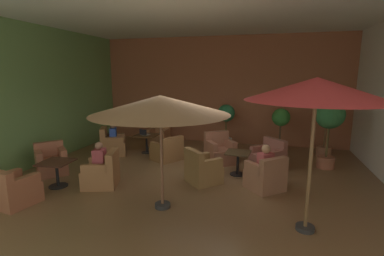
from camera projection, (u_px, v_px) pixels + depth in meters
name	position (u px, v px, depth m)	size (l,w,h in m)	color
ground_plane	(187.00, 186.00, 6.91)	(9.55, 9.38, 0.02)	brown
wall_back_brick	(221.00, 91.00, 10.92)	(9.55, 0.08, 4.08)	#9A5537
wall_left_accent	(22.00, 98.00, 7.75)	(0.08, 9.38, 4.08)	#6A9451
ceiling_slab	(186.00, 7.00, 6.13)	(9.55, 9.38, 0.06)	silver
cafe_table_front_left	(147.00, 139.00, 9.66)	(0.76, 0.76, 0.63)	black
armchair_front_left_north	(112.00, 145.00, 9.48)	(1.02, 0.99, 0.93)	#A0693F
armchair_front_left_east	(167.00, 151.00, 8.89)	(1.05, 1.08, 0.78)	olive
armchair_front_left_south	(159.00, 137.00, 10.78)	(0.73, 0.73, 0.88)	#A06640
cafe_table_front_right	(57.00, 168.00, 6.75)	(0.77, 0.77, 0.63)	black
armchair_front_right_north	(51.00, 162.00, 7.65)	(1.04, 1.04, 0.85)	#A0593F
armchair_front_right_east	(13.00, 190.00, 5.84)	(0.88, 0.87, 0.82)	#A25B3E
armchair_front_right_south	(102.00, 173.00, 6.83)	(0.96, 0.93, 0.86)	#9C653B
cafe_table_mid_center	(238.00, 158.00, 7.56)	(0.67, 0.67, 0.63)	black
armchair_mid_center_north	(220.00, 152.00, 8.61)	(1.08, 1.08, 0.93)	#945A41
armchair_mid_center_east	(202.00, 170.00, 7.04)	(1.03, 1.03, 0.87)	olive
armchair_mid_center_south	(266.00, 177.00, 6.60)	(1.03, 1.03, 0.83)	#976447
armchair_mid_center_west	(268.00, 158.00, 8.13)	(1.08, 1.08, 0.84)	#98584A
patio_umbrella_tall_red	(160.00, 105.00, 5.39)	(2.69, 2.69, 2.29)	#2D2D2D
patio_umbrella_center_beige	(317.00, 90.00, 4.47)	(2.27, 2.27, 2.64)	#2D2D2D
potted_tree_left_corner	(280.00, 126.00, 9.48)	(0.60, 0.60, 1.55)	silver
potted_tree_mid_left	(226.00, 121.00, 10.16)	(0.62, 0.62, 1.61)	beige
potted_tree_mid_right	(329.00, 121.00, 7.93)	(0.80, 0.80, 1.96)	#A95E42
potted_tree_right_corner	(326.00, 127.00, 9.13)	(0.61, 0.61, 1.57)	#A26546
patron_blue_shirt	(266.00, 160.00, 6.56)	(0.40, 0.40, 0.65)	#B64B4A
patron_by_window	(113.00, 134.00, 9.42)	(0.35, 0.43, 0.62)	#2B49A6
patron_with_friend	(99.00, 157.00, 6.75)	(0.35, 0.40, 0.65)	#A94349
iced_drink_cup	(145.00, 133.00, 9.64)	(0.08, 0.08, 0.11)	silver
open_laptop	(144.00, 133.00, 9.61)	(0.36, 0.31, 0.20)	#9EA0A5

